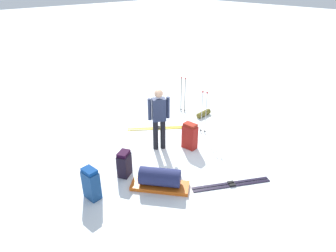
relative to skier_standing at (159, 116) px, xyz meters
The scene contains 11 objects.
ground_plane 0.98m from the skier_standing, 143.17° to the right, with size 80.00×80.00×0.00m, color white.
skier_standing is the anchor object (origin of this frame).
ski_pair_near 1.49m from the skier_standing, 38.50° to the right, with size 1.26×1.56×0.05m.
ski_pair_far 2.48m from the skier_standing, behind, with size 1.06×1.67×0.05m.
backpack_large_dark 1.57m from the skier_standing, 104.35° to the left, with size 0.37×0.41×0.63m.
backpack_bright 1.01m from the skier_standing, 130.76° to the right, with size 0.41×0.29×0.73m.
backpack_small_spare 2.49m from the skier_standing, 103.04° to the left, with size 0.37×0.27×0.72m.
ski_poles_planted_near 1.57m from the skier_standing, 97.73° to the right, with size 0.20×0.11×1.31m.
ski_poles_planted_far 2.55m from the skier_standing, 59.63° to the right, with size 0.21×0.11×1.22m.
gear_sled 1.83m from the skier_standing, 139.20° to the left, with size 1.28×1.15×0.49m.
sleeping_mat_rolled 2.64m from the skier_standing, 77.43° to the right, with size 0.18×0.18×0.55m, color brown.
Camera 1 is at (-5.07, 4.67, 4.25)m, focal length 31.78 mm.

